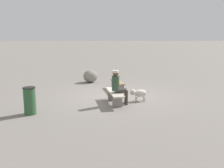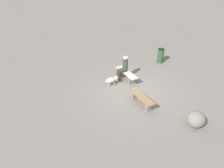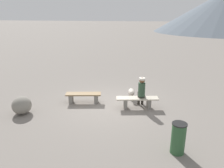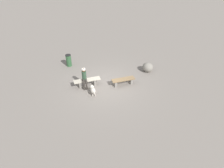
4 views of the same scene
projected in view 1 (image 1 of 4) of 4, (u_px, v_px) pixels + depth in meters
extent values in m
cube|color=gray|center=(117.00, 96.00, 10.97)|extent=(210.00, 210.00, 0.06)
cube|color=gray|center=(115.00, 84.00, 12.54)|extent=(0.22, 0.37, 0.38)
cube|color=gray|center=(120.00, 89.00, 11.48)|extent=(0.22, 0.37, 0.38)
cube|color=#8C704C|center=(117.00, 82.00, 11.97)|extent=(1.58, 0.71, 0.06)
cube|color=gray|center=(112.00, 95.00, 10.16)|extent=(0.21, 0.37, 0.42)
cube|color=gray|center=(117.00, 101.00, 9.23)|extent=(0.21, 0.37, 0.42)
cube|color=beige|center=(115.00, 92.00, 9.65)|extent=(1.77, 0.74, 0.05)
cylinder|color=#2D4733|center=(116.00, 83.00, 9.42)|extent=(0.28, 0.28, 0.57)
sphere|color=brown|center=(116.00, 73.00, 9.34)|extent=(0.23, 0.23, 0.23)
cylinder|color=silver|center=(116.00, 71.00, 9.33)|extent=(0.24, 0.24, 0.08)
cylinder|color=#38332D|center=(121.00, 91.00, 9.42)|extent=(0.20, 0.42, 0.15)
cylinder|color=#38332D|center=(126.00, 98.00, 9.49)|extent=(0.11, 0.11, 0.54)
cylinder|color=#38332D|center=(121.00, 90.00, 9.57)|extent=(0.20, 0.42, 0.15)
cylinder|color=#38332D|center=(126.00, 97.00, 9.64)|extent=(0.11, 0.11, 0.54)
ellipsoid|color=beige|center=(140.00, 93.00, 10.01)|extent=(0.38, 0.57, 0.29)
sphere|color=beige|center=(133.00, 92.00, 9.94)|extent=(0.23, 0.23, 0.23)
cylinder|color=beige|center=(137.00, 100.00, 9.94)|extent=(0.04, 0.04, 0.18)
cylinder|color=beige|center=(136.00, 99.00, 10.10)|extent=(0.04, 0.04, 0.18)
cylinder|color=beige|center=(145.00, 99.00, 10.00)|extent=(0.04, 0.04, 0.18)
cylinder|color=beige|center=(144.00, 98.00, 10.16)|extent=(0.04, 0.04, 0.18)
cylinder|color=beige|center=(148.00, 92.00, 10.05)|extent=(0.05, 0.12, 0.15)
cylinder|color=#2D5633|center=(30.00, 101.00, 8.34)|extent=(0.39, 0.39, 0.89)
cylinder|color=black|center=(29.00, 88.00, 8.25)|extent=(0.42, 0.42, 0.03)
ellipsoid|color=gray|center=(90.00, 76.00, 13.99)|extent=(0.95, 0.99, 0.69)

